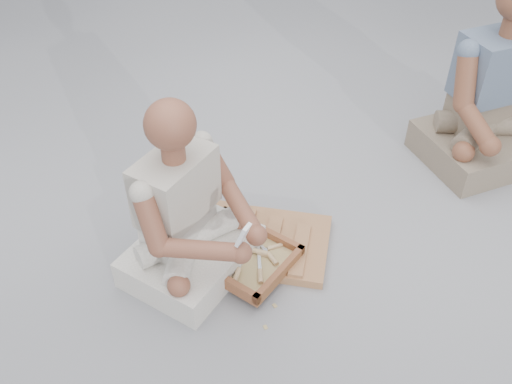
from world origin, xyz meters
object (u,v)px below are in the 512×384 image
at_px(carved_panel, 258,241).
at_px(tool_tray, 240,255).
at_px(craftsman, 187,219).
at_px(companion, 494,103).

distance_m(carved_panel, tool_tray, 0.15).
xyz_separation_m(carved_panel, tool_tray, (-0.03, -0.14, 0.04)).
relative_size(craftsman, companion, 0.84).
bearing_deg(craftsman, tool_tray, 125.13).
xyz_separation_m(carved_panel, companion, (0.84, 1.10, 0.31)).
relative_size(tool_tray, craftsman, 0.61).
xyz_separation_m(tool_tray, companion, (0.87, 1.24, 0.27)).
bearing_deg(tool_tray, craftsman, -153.59).
bearing_deg(tool_tray, carved_panel, 79.27).
xyz_separation_m(craftsman, companion, (1.06, 1.34, 0.05)).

